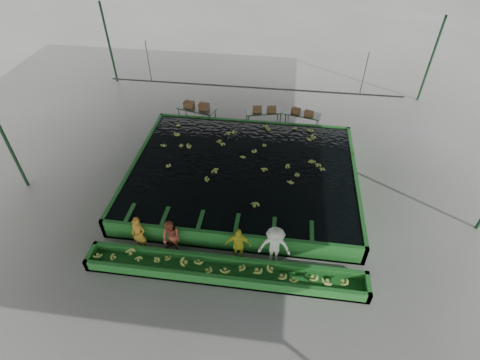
# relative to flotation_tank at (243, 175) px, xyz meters

# --- Properties ---
(ground) EXTENTS (80.00, 80.00, 0.00)m
(ground) POSITION_rel_flotation_tank_xyz_m (0.00, -1.50, -0.45)
(ground) COLOR slate
(ground) RESTS_ON ground
(shed_roof) EXTENTS (20.00, 22.00, 0.04)m
(shed_roof) POSITION_rel_flotation_tank_xyz_m (0.00, -1.50, 4.55)
(shed_roof) COLOR slate
(shed_roof) RESTS_ON shed_posts
(shed_posts) EXTENTS (20.00, 22.00, 5.00)m
(shed_posts) POSITION_rel_flotation_tank_xyz_m (0.00, -1.50, 2.05)
(shed_posts) COLOR #1F4228
(shed_posts) RESTS_ON ground
(flotation_tank) EXTENTS (10.00, 8.00, 0.90)m
(flotation_tank) POSITION_rel_flotation_tank_xyz_m (0.00, 0.00, 0.00)
(flotation_tank) COLOR #226E26
(flotation_tank) RESTS_ON ground
(tank_water) EXTENTS (9.70, 7.70, 0.00)m
(tank_water) POSITION_rel_flotation_tank_xyz_m (0.00, -0.00, 0.40)
(tank_water) COLOR black
(tank_water) RESTS_ON flotation_tank
(sorting_trough) EXTENTS (10.00, 1.00, 0.50)m
(sorting_trough) POSITION_rel_flotation_tank_xyz_m (0.00, -5.10, -0.20)
(sorting_trough) COLOR #226E26
(sorting_trough) RESTS_ON ground
(cableway_rail) EXTENTS (0.08, 0.08, 14.00)m
(cableway_rail) POSITION_rel_flotation_tank_xyz_m (0.00, 3.50, 2.55)
(cableway_rail) COLOR #59605B
(cableway_rail) RESTS_ON shed_roof
(rail_hanger_left) EXTENTS (0.04, 0.04, 2.00)m
(rail_hanger_left) POSITION_rel_flotation_tank_xyz_m (-5.00, 3.50, 3.55)
(rail_hanger_left) COLOR #59605B
(rail_hanger_left) RESTS_ON shed_roof
(rail_hanger_right) EXTENTS (0.04, 0.04, 2.00)m
(rail_hanger_right) POSITION_rel_flotation_tank_xyz_m (5.00, 3.50, 3.55)
(rail_hanger_right) COLOR #59605B
(rail_hanger_right) RESTS_ON shed_roof
(worker_a) EXTENTS (0.63, 0.48, 1.57)m
(worker_a) POSITION_rel_flotation_tank_xyz_m (-3.32, -4.30, 0.33)
(worker_a) COLOR #C78725
(worker_a) RESTS_ON ground
(worker_b) EXTENTS (0.93, 0.84, 1.57)m
(worker_b) POSITION_rel_flotation_tank_xyz_m (-2.09, -4.30, 0.33)
(worker_b) COLOR #A54D34
(worker_b) RESTS_ON ground
(worker_c) EXTENTS (0.94, 0.42, 1.58)m
(worker_c) POSITION_rel_flotation_tank_xyz_m (0.38, -4.30, 0.34)
(worker_c) COLOR gold
(worker_c) RESTS_ON ground
(worker_d) EXTENTS (1.17, 0.69, 1.79)m
(worker_d) POSITION_rel_flotation_tank_xyz_m (1.68, -4.30, 0.44)
(worker_d) COLOR silver
(worker_d) RESTS_ON ground
(packing_table_left) EXTENTS (2.24, 1.35, 0.95)m
(packing_table_left) POSITION_rel_flotation_tank_xyz_m (-3.18, 4.72, 0.03)
(packing_table_left) COLOR #59605B
(packing_table_left) RESTS_ON ground
(packing_table_mid) EXTENTS (2.09, 1.26, 0.89)m
(packing_table_mid) POSITION_rel_flotation_tank_xyz_m (0.48, 5.05, -0.01)
(packing_table_mid) COLOR #59605B
(packing_table_mid) RESTS_ON ground
(packing_table_right) EXTENTS (2.03, 1.18, 0.87)m
(packing_table_right) POSITION_rel_flotation_tank_xyz_m (2.61, 5.08, -0.02)
(packing_table_right) COLOR #59605B
(packing_table_right) RESTS_ON ground
(box_stack_left) EXTENTS (1.44, 0.55, 0.30)m
(box_stack_left) POSITION_rel_flotation_tank_xyz_m (-3.18, 4.76, 0.50)
(box_stack_left) COLOR brown
(box_stack_left) RESTS_ON packing_table_left
(box_stack_mid) EXTENTS (1.30, 0.51, 0.27)m
(box_stack_mid) POSITION_rel_flotation_tank_xyz_m (0.53, 4.96, 0.44)
(box_stack_mid) COLOR brown
(box_stack_mid) RESTS_ON packing_table_mid
(box_stack_right) EXTENTS (1.24, 0.67, 0.26)m
(box_stack_right) POSITION_rel_flotation_tank_xyz_m (2.56, 4.99, 0.42)
(box_stack_right) COLOR brown
(box_stack_right) RESTS_ON packing_table_right
(floating_bananas) EXTENTS (8.49, 5.79, 0.12)m
(floating_bananas) POSITION_rel_flotation_tank_xyz_m (0.00, 0.80, 0.40)
(floating_bananas) COLOR #A5BE4D
(floating_bananas) RESTS_ON tank_water
(trough_bananas) EXTENTS (9.46, 0.63, 0.13)m
(trough_bananas) POSITION_rel_flotation_tank_xyz_m (0.00, -5.10, -0.05)
(trough_bananas) COLOR #A5BE4D
(trough_bananas) RESTS_ON sorting_trough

